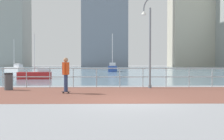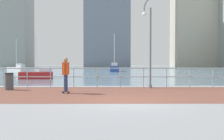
{
  "view_description": "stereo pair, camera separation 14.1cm",
  "coord_description": "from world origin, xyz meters",
  "px_view_note": "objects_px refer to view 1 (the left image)",
  "views": [
    {
      "loc": [
        -0.72,
        -9.81,
        1.45
      ],
      "look_at": [
        -0.51,
        3.5,
        1.1
      ],
      "focal_mm": 41.73,
      "sensor_mm": 36.0,
      "label": 1
    },
    {
      "loc": [
        -0.58,
        -9.81,
        1.45
      ],
      "look_at": [
        -0.51,
        3.5,
        1.1
      ],
      "focal_mm": 41.73,
      "sensor_mm": 36.0,
      "label": 2
    }
  ],
  "objects_px": {
    "trash_bin": "(9,81)",
    "sailboat_blue": "(15,69)",
    "skateboarder": "(66,72)",
    "sailboat_red": "(36,75)",
    "sailboat_gray": "(112,68)",
    "lamppost": "(148,38)"
  },
  "relations": [
    {
      "from": "skateboarder",
      "to": "trash_bin",
      "type": "distance_m",
      "value": 3.75
    },
    {
      "from": "sailboat_gray",
      "to": "sailboat_red",
      "type": "bearing_deg",
      "value": -109.58
    },
    {
      "from": "trash_bin",
      "to": "sailboat_gray",
      "type": "xyz_separation_m",
      "value": [
        6.16,
        30.61,
        0.16
      ]
    },
    {
      "from": "lamppost",
      "to": "sailboat_gray",
      "type": "height_order",
      "value": "sailboat_gray"
    },
    {
      "from": "skateboarder",
      "to": "sailboat_gray",
      "type": "height_order",
      "value": "sailboat_gray"
    },
    {
      "from": "sailboat_blue",
      "to": "sailboat_red",
      "type": "bearing_deg",
      "value": -65.15
    },
    {
      "from": "sailboat_gray",
      "to": "sailboat_blue",
      "type": "bearing_deg",
      "value": -169.23
    },
    {
      "from": "skateboarder",
      "to": "sailboat_red",
      "type": "relative_size",
      "value": 0.41
    },
    {
      "from": "lamppost",
      "to": "sailboat_blue",
      "type": "bearing_deg",
      "value": 122.97
    },
    {
      "from": "sailboat_blue",
      "to": "sailboat_gray",
      "type": "height_order",
      "value": "sailboat_gray"
    },
    {
      "from": "skateboarder",
      "to": "sailboat_gray",
      "type": "relative_size",
      "value": 0.26
    },
    {
      "from": "trash_bin",
      "to": "sailboat_blue",
      "type": "relative_size",
      "value": 0.18
    },
    {
      "from": "trash_bin",
      "to": "sailboat_blue",
      "type": "height_order",
      "value": "sailboat_blue"
    },
    {
      "from": "skateboarder",
      "to": "sailboat_gray",
      "type": "distance_m",
      "value": 32.34
    },
    {
      "from": "sailboat_blue",
      "to": "sailboat_red",
      "type": "relative_size",
      "value": 1.26
    },
    {
      "from": "skateboarder",
      "to": "trash_bin",
      "type": "xyz_separation_m",
      "value": [
        -3.34,
        1.6,
        -0.56
      ]
    },
    {
      "from": "skateboarder",
      "to": "trash_bin",
      "type": "height_order",
      "value": "skateboarder"
    },
    {
      "from": "sailboat_gray",
      "to": "sailboat_red",
      "type": "distance_m",
      "value": 22.1
    },
    {
      "from": "lamppost",
      "to": "skateboarder",
      "type": "relative_size",
      "value": 3.04
    },
    {
      "from": "trash_bin",
      "to": "sailboat_red",
      "type": "height_order",
      "value": "sailboat_red"
    },
    {
      "from": "trash_bin",
      "to": "sailboat_red",
      "type": "bearing_deg",
      "value": 97.27
    },
    {
      "from": "sailboat_red",
      "to": "sailboat_gray",
      "type": "bearing_deg",
      "value": 70.42
    }
  ]
}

